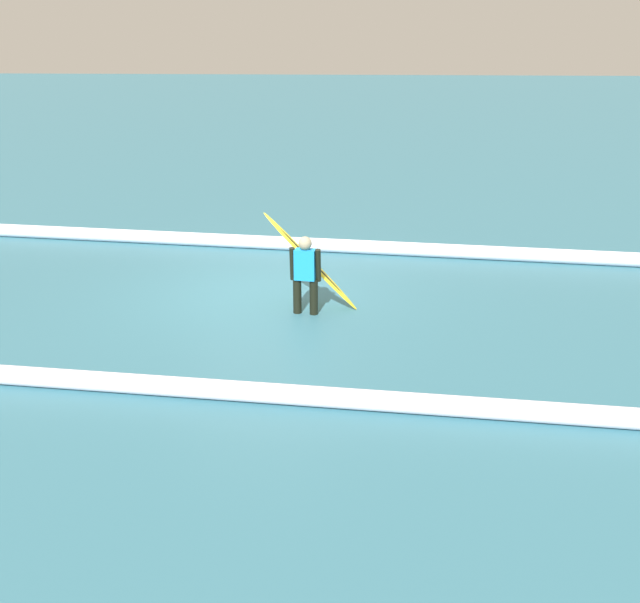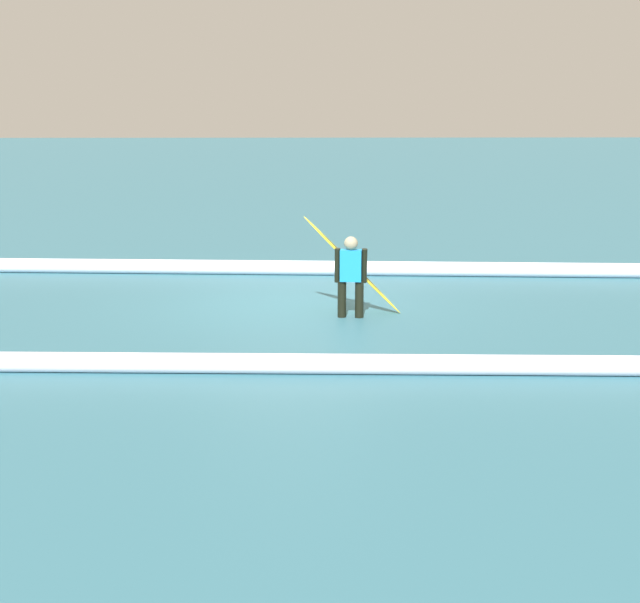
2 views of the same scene
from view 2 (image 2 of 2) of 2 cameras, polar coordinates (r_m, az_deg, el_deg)
name	(u,v)px [view 2 (image 2 of 2)]	position (r m, az deg, el deg)	size (l,w,h in m)	color
ground_plane	(295,304)	(15.38, -1.62, -0.19)	(197.38, 197.38, 0.00)	#326979
surfer	(351,273)	(14.29, 1.97, 1.85)	(0.52, 0.24, 1.31)	black
surfboard	(352,265)	(14.64, 2.07, 2.35)	(1.65, 0.47, 1.62)	yellow
wave_crest_foreground	(280,268)	(18.18, -2.58, 2.17)	(0.29, 0.29, 16.27)	white
wave_crest_midground	(336,364)	(11.32, 1.04, -4.00)	(0.26, 0.26, 14.68)	white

